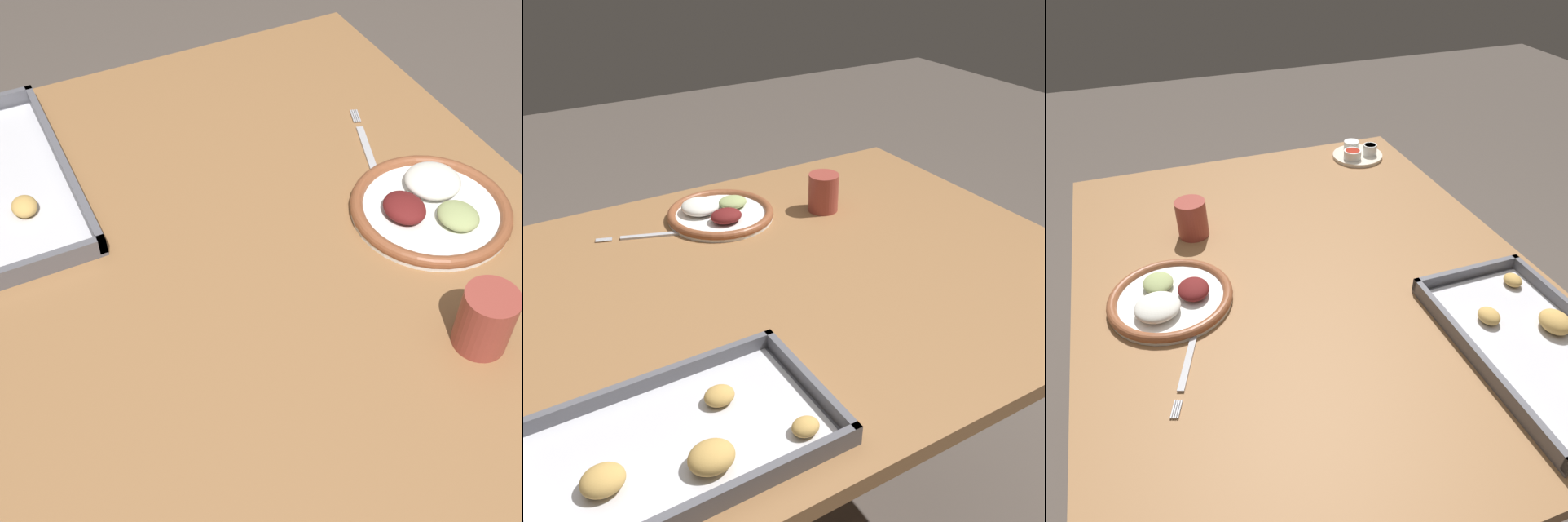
% 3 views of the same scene
% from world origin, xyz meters
% --- Properties ---
extents(ground_plane, '(8.00, 8.00, 0.00)m').
position_xyz_m(ground_plane, '(0.00, 0.00, 0.00)').
color(ground_plane, '#564C44').
extents(dining_table, '(1.22, 0.96, 0.76)m').
position_xyz_m(dining_table, '(0.00, 0.00, 0.65)').
color(dining_table, olive).
rests_on(dining_table, ground_plane).
extents(dinner_plate, '(0.25, 0.25, 0.04)m').
position_xyz_m(dinner_plate, '(0.00, -0.29, 0.77)').
color(dinner_plate, white).
rests_on(dinner_plate, dining_table).
extents(fork, '(0.20, 0.08, 0.00)m').
position_xyz_m(fork, '(0.18, -0.29, 0.76)').
color(fork, '#B2B2B7').
rests_on(fork, dining_table).
extents(drinking_cup, '(0.07, 0.07, 0.09)m').
position_xyz_m(drinking_cup, '(-0.23, -0.20, 0.80)').
color(drinking_cup, '#993D33').
rests_on(drinking_cup, dining_table).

